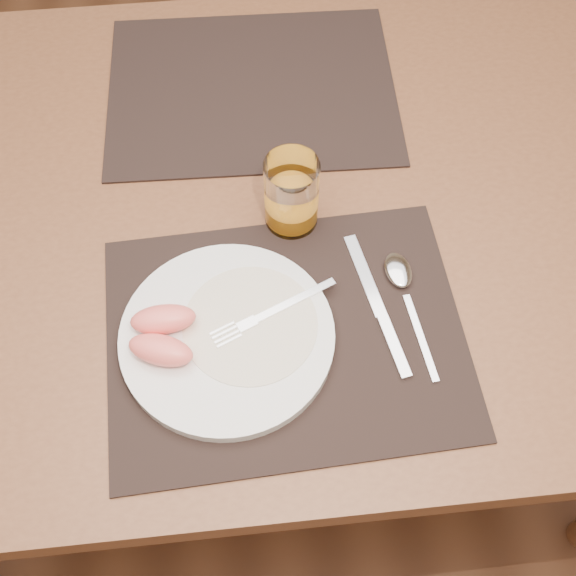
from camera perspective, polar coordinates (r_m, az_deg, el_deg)
The scene contains 11 objects.
ground at distance 1.69m, azimuth -1.29°, elevation -8.80°, with size 5.00×5.00×0.00m, color brown.
table at distance 1.10m, azimuth -1.96°, elevation 4.30°, with size 1.40×0.90×0.75m.
placemat_near at distance 0.92m, azimuth -0.18°, elevation -3.79°, with size 0.45×0.35×0.00m, color black.
placemat_far at distance 1.18m, azimuth -2.87°, elevation 15.42°, with size 0.45×0.35×0.00m, color black.
plate at distance 0.91m, azimuth -4.83°, elevation -3.85°, with size 0.27×0.27×0.02m, color white.
plate_dressing at distance 0.90m, azimuth -3.01°, elevation -2.88°, with size 0.17×0.17×0.00m.
fork at distance 0.91m, azimuth -1.91°, elevation -2.22°, with size 0.17×0.09×0.00m.
knife at distance 0.93m, azimuth 7.40°, elevation -2.18°, with size 0.05×0.22×0.01m.
spoon at distance 0.96m, azimuth 8.94°, elevation 0.65°, with size 0.04×0.19×0.01m.
juice_glass at distance 0.97m, azimuth 0.28°, elevation 7.28°, with size 0.07×0.07×0.11m.
grapefruit_wedges at distance 0.89m, azimuth -9.93°, elevation -3.63°, with size 0.09×0.09×0.03m.
Camera 1 is at (-0.03, -0.63, 1.57)m, focal length 45.00 mm.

